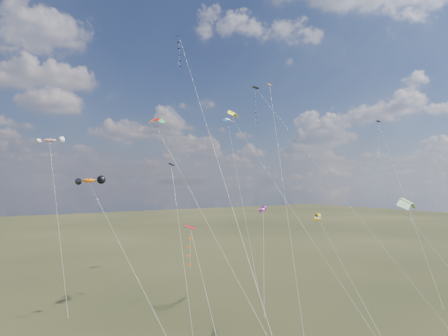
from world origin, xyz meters
TOP-DOWN VIEW (x-y plane):
  - diamond_black_high at (8.85, 20.25)m, footprint 8.22×26.24m
  - diamond_navy_tall at (-5.15, 19.25)m, footprint 7.16×31.42m
  - diamond_black_mid at (-6.06, 19.48)m, footprint 2.87×11.21m
  - diamond_red_low at (-9.99, 8.44)m, footprint 1.87×9.87m
  - diamond_navy_right at (35.05, 19.30)m, footprint 11.02×17.69m
  - diamond_orange_center at (8.06, 16.36)m, footprint 9.05×16.45m
  - parafoil_yellow at (4.18, 21.85)m, footprint 6.04×22.32m
  - parafoil_blue_white at (16.09, 41.07)m, footprint 9.01×21.01m
  - parafoil_striped at (9.44, -1.73)m, footprint 6.64×10.13m
  - parafoil_tricolor at (-9.58, 17.67)m, footprint 5.72×19.31m
  - novelty_orange_black at (-16.85, 19.52)m, footprint 7.19×13.03m
  - novelty_white_purple at (7.90, 19.68)m, footprint 6.06×7.30m
  - novelty_redwhite_stripe at (-17.63, 39.52)m, footprint 3.88×13.86m
  - novelty_blue_yellow at (5.23, 6.45)m, footprint 2.34×9.71m

SIDE VIEW (x-z plane):
  - diamond_red_low at x=-9.99m, z-range 3.95..16.93m
  - novelty_blue_yellow at x=5.23m, z-range 6.32..19.86m
  - novelty_white_purple at x=7.90m, z-range 6.36..20.03m
  - diamond_black_mid at x=-6.06m, z-range 3.87..23.55m
  - parafoil_striped at x=9.44m, z-range 7.19..23.22m
  - novelty_orange_black at x=-16.85m, z-range 8.34..26.20m
  - diamond_orange_center at x=8.06m, z-range 4.75..37.28m
  - novelty_redwhite_stripe at x=-17.63m, z-range 11.43..35.49m
  - diamond_navy_right at x=35.05m, z-range 9.54..38.08m
  - parafoil_tricolor at x=-9.58m, z-range 11.78..36.80m
  - diamond_black_high at x=8.85m, z-range 11.12..42.76m
  - parafoil_yellow at x=4.18m, z-range 13.22..41.24m
  - parafoil_blue_white at x=16.09m, z-range 14.45..44.93m
  - diamond_navy_tall at x=-5.15m, z-range 13.07..50.14m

